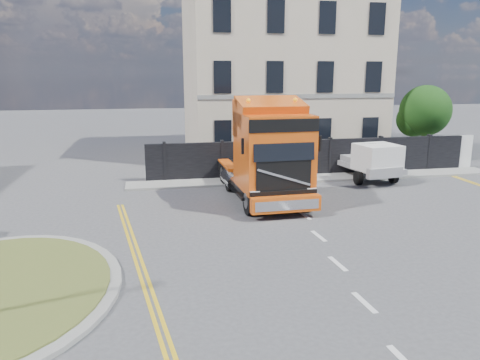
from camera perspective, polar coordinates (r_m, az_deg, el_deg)
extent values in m
plane|color=#424244|center=(16.27, -0.80, -7.06)|extent=(120.00, 120.00, 0.00)
cube|color=black|center=(25.97, 8.79, 2.71)|extent=(18.00, 0.25, 2.00)
cube|color=silver|center=(29.90, 24.35, 3.05)|extent=(2.60, 0.12, 2.00)
cube|color=beige|center=(32.71, 4.58, 12.85)|extent=(12.00, 10.00, 11.00)
cylinder|color=#382619|center=(32.33, 21.36, 4.34)|extent=(0.24, 0.24, 2.40)
sphere|color=black|center=(32.12, 21.66, 7.87)|extent=(3.20, 3.20, 3.20)
sphere|color=black|center=(32.25, 20.44, 6.91)|extent=(2.20, 2.20, 2.20)
cube|color=gray|center=(25.32, 9.40, 0.25)|extent=(20.00, 1.60, 0.12)
cube|color=black|center=(21.56, 2.52, 0.28)|extent=(2.94, 7.07, 0.50)
cube|color=#D34E0E|center=(19.43, 4.07, 3.51)|extent=(2.87, 2.97, 3.11)
cube|color=#D34E0E|center=(20.37, 3.18, 7.59)|extent=(2.80, 1.09, 1.55)
cube|color=black|center=(18.02, 5.40, 4.17)|extent=(2.44, 0.15, 1.17)
cube|color=#D34E0E|center=(18.16, 5.60, -2.93)|extent=(2.79, 0.48, 0.61)
cylinder|color=black|center=(18.67, 1.24, -2.54)|extent=(0.39, 1.16, 1.15)
cylinder|color=gray|center=(18.67, 1.24, -2.54)|extent=(0.42, 0.65, 0.63)
cylinder|color=black|center=(19.37, 8.14, -2.09)|extent=(0.39, 1.16, 1.15)
cylinder|color=gray|center=(19.37, 8.14, -2.09)|extent=(0.42, 0.65, 0.63)
cylinder|color=black|center=(22.39, -1.19, 0.10)|extent=(0.39, 1.16, 1.15)
cylinder|color=gray|center=(22.39, -1.19, 0.10)|extent=(0.42, 0.65, 0.63)
cylinder|color=black|center=(22.98, 4.67, 0.40)|extent=(0.39, 1.16, 1.15)
cylinder|color=gray|center=(22.98, 4.67, 0.40)|extent=(0.42, 0.65, 0.63)
cylinder|color=black|center=(23.67, -1.84, 0.81)|extent=(0.39, 1.16, 1.15)
cylinder|color=gray|center=(23.67, -1.84, 0.81)|extent=(0.42, 0.65, 0.63)
cylinder|color=black|center=(24.23, 3.74, 1.07)|extent=(0.39, 1.16, 1.15)
cylinder|color=gray|center=(24.23, 3.74, 1.07)|extent=(0.42, 0.65, 0.63)
cube|color=gray|center=(26.08, 14.79, 1.83)|extent=(2.64, 5.11, 0.25)
cube|color=silver|center=(24.63, 16.39, 2.65)|extent=(2.18, 2.10, 1.32)
cylinder|color=black|center=(24.40, 14.22, 0.25)|extent=(0.25, 0.71, 0.71)
cylinder|color=black|center=(25.27, 18.19, 0.43)|extent=(0.25, 0.71, 0.71)
cylinder|color=black|center=(27.13, 11.52, 1.65)|extent=(0.25, 0.71, 0.71)
cylinder|color=black|center=(27.91, 15.20, 1.77)|extent=(0.25, 0.71, 0.71)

